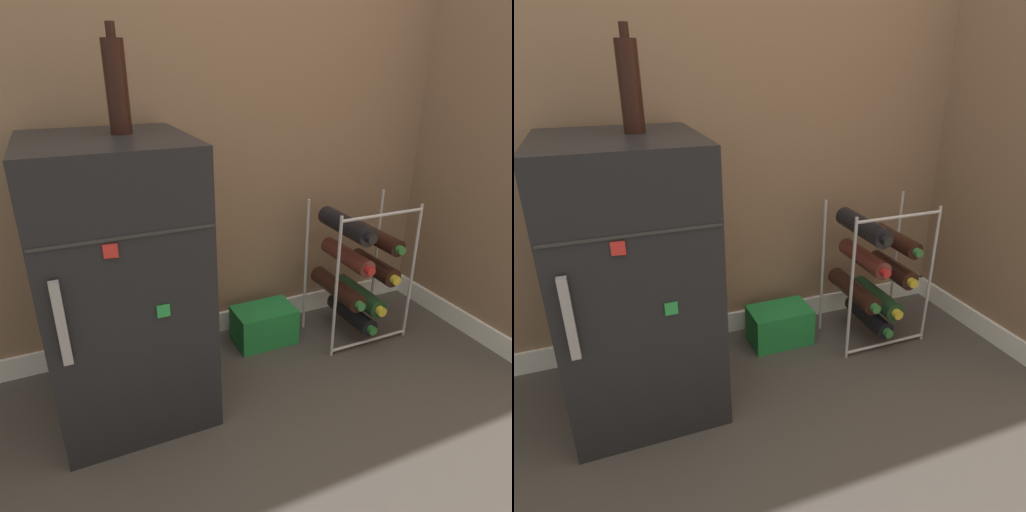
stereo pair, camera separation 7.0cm
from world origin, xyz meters
The scene contains 6 objects.
ground_plane centered at (0.00, 0.00, 0.00)m, with size 14.00×14.00×0.00m, color #423D38.
wall_back centered at (0.00, 0.64, 1.24)m, with size 6.87×0.07×2.50m.
mini_fridge centered at (-0.47, 0.32, 0.45)m, with size 0.47×0.53×0.90m.
wine_rack centered at (0.47, 0.36, 0.30)m, with size 0.38×0.33×0.59m.
soda_box centered at (0.09, 0.46, 0.08)m, with size 0.25×0.16×0.15m.
fridge_top_bottle centered at (-0.41, 0.36, 1.03)m, with size 0.06×0.06×0.29m.
Camera 1 is at (-0.60, -1.04, 1.10)m, focal length 32.00 mm.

